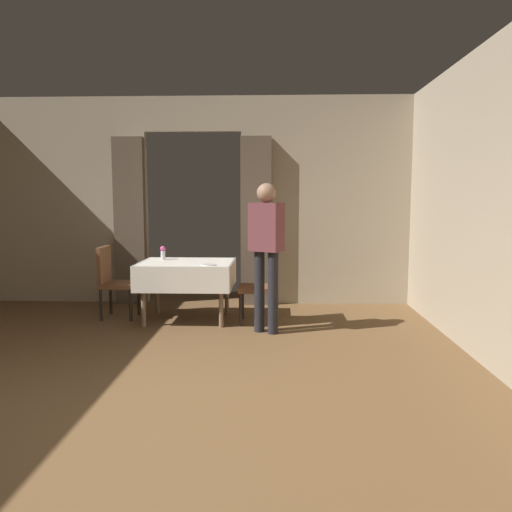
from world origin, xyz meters
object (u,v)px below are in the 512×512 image
dining_table_mid (187,270)px  person_waiter_by_doorway (266,245)px  chair_mid_left (113,278)px  chair_mid_right (263,282)px  plate_mid_b (209,265)px  flower_vase_mid (163,252)px

dining_table_mid → person_waiter_by_doorway: (1.02, -0.57, 0.38)m
dining_table_mid → chair_mid_left: (-0.97, 0.09, -0.12)m
dining_table_mid → chair_mid_right: 0.99m
chair_mid_right → plate_mid_b: bearing=-162.2°
chair_mid_left → person_waiter_by_doorway: bearing=-18.4°
person_waiter_by_doorway → chair_mid_right: bearing=95.5°
flower_vase_mid → person_waiter_by_doorway: person_waiter_by_doorway is taller
flower_vase_mid → plate_mid_b: (0.67, -0.54, -0.09)m
dining_table_mid → plate_mid_b: size_ratio=6.55×
dining_table_mid → chair_mid_right: (0.97, -0.11, -0.12)m
chair_mid_left → person_waiter_by_doorway: (1.99, -0.66, 0.51)m
flower_vase_mid → person_waiter_by_doorway: 1.59m
plate_mid_b → person_waiter_by_doorway: 0.79m
plate_mid_b → person_waiter_by_doorway: bearing=-20.0°
plate_mid_b → dining_table_mid: bearing=135.4°
chair_mid_left → person_waiter_by_doorway: 2.16m
dining_table_mid → person_waiter_by_doorway: size_ratio=0.69×
chair_mid_right → flower_vase_mid: 1.40m
chair_mid_right → person_waiter_by_doorway: 0.69m
plate_mid_b → person_waiter_by_doorway: person_waiter_by_doorway is taller
plate_mid_b → chair_mid_left: bearing=162.5°
dining_table_mid → person_waiter_by_doorway: person_waiter_by_doorway is taller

